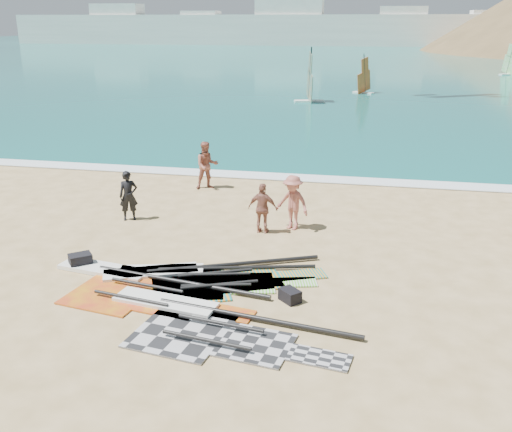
% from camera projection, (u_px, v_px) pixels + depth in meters
% --- Properties ---
extents(ground, '(300.00, 300.00, 0.00)m').
position_uv_depth(ground, '(213.00, 303.00, 14.47)').
color(ground, tan).
rests_on(ground, ground).
extents(sea, '(300.00, 240.00, 0.06)m').
position_uv_depth(sea, '(361.00, 49.00, 136.73)').
color(sea, '#0B5051').
rests_on(sea, ground).
extents(surf_line, '(300.00, 1.20, 0.04)m').
position_uv_depth(surf_line, '(285.00, 178.00, 25.86)').
color(surf_line, white).
rests_on(surf_line, ground).
extents(far_town, '(160.00, 8.00, 12.00)m').
position_uv_depth(far_town, '(305.00, 28.00, 154.89)').
color(far_town, white).
rests_on(far_town, ground).
extents(rig_grey, '(6.35, 2.97, 0.20)m').
position_uv_depth(rig_grey, '(203.00, 322.00, 13.46)').
color(rig_grey, '#252628').
rests_on(rig_grey, ground).
extents(rig_green, '(5.66, 2.94, 0.20)m').
position_uv_depth(rig_green, '(200.00, 277.00, 15.79)').
color(rig_green, '#54CE1C').
rests_on(rig_green, ground).
extents(rig_orange, '(6.26, 3.93, 0.20)m').
position_uv_depth(rig_orange, '(197.00, 277.00, 15.82)').
color(rig_orange, orange).
rests_on(rig_orange, ground).
extents(rig_red, '(6.38, 3.02, 0.20)m').
position_uv_depth(rig_red, '(133.00, 285.00, 15.35)').
color(rig_red, red).
rests_on(rig_red, ground).
extents(gear_bag_near, '(0.77, 0.75, 0.40)m').
position_uv_depth(gear_bag_near, '(81.00, 261.00, 16.50)').
color(gear_bag_near, black).
rests_on(gear_bag_near, ground).
extents(gear_bag_far, '(0.64, 0.64, 0.32)m').
position_uv_depth(gear_bag_far, '(290.00, 295.00, 14.50)').
color(gear_bag_far, black).
rests_on(gear_bag_far, ground).
extents(person_wetsuit, '(0.77, 0.66, 1.78)m').
position_uv_depth(person_wetsuit, '(129.00, 196.00, 20.19)').
color(person_wetsuit, black).
rests_on(person_wetsuit, ground).
extents(beachgoer_left, '(1.21, 1.11, 2.01)m').
position_uv_depth(beachgoer_left, '(207.00, 165.00, 23.94)').
color(beachgoer_left, '#9D5848').
rests_on(beachgoer_left, ground).
extents(beachgoer_mid, '(1.40, 1.16, 1.89)m').
position_uv_depth(beachgoer_mid, '(293.00, 203.00, 19.28)').
color(beachgoer_mid, '#A65C50').
rests_on(beachgoer_mid, ground).
extents(beachgoer_back, '(1.04, 0.51, 1.71)m').
position_uv_depth(beachgoer_back, '(263.00, 208.00, 18.97)').
color(beachgoer_back, '#955B4B').
rests_on(beachgoer_back, ground).
extents(windsurfer_left, '(2.67, 3.05, 4.69)m').
position_uv_depth(windsurfer_left, '(310.00, 86.00, 49.02)').
color(windsurfer_left, white).
rests_on(windsurfer_left, ground).
extents(windsurfer_centre, '(2.10, 2.24, 3.78)m').
position_uv_depth(windsurfer_centre, '(364.00, 81.00, 54.81)').
color(windsurfer_centre, white).
rests_on(windsurfer_centre, ground).
extents(windsurfer_right, '(2.41, 2.61, 4.29)m').
position_uv_depth(windsurfer_right, '(509.00, 65.00, 73.05)').
color(windsurfer_right, white).
rests_on(windsurfer_right, ground).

